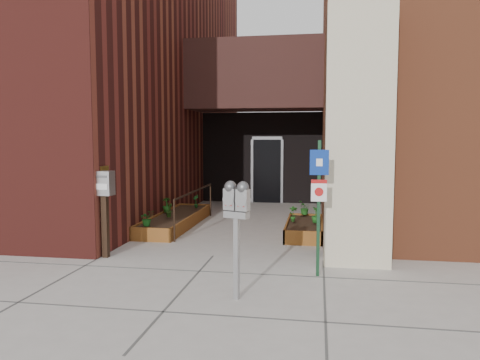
% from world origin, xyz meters
% --- Properties ---
extents(ground, '(80.00, 80.00, 0.00)m').
position_xyz_m(ground, '(0.00, 0.00, 0.00)').
color(ground, '#9E9991').
rests_on(ground, ground).
extents(architecture, '(20.00, 14.60, 10.00)m').
position_xyz_m(architecture, '(-0.18, 6.89, 4.98)').
color(architecture, maroon).
rests_on(architecture, ground).
extents(planter_left, '(0.90, 3.60, 0.30)m').
position_xyz_m(planter_left, '(-1.55, 2.70, 0.13)').
color(planter_left, brown).
rests_on(planter_left, ground).
extents(planter_right, '(0.80, 2.20, 0.30)m').
position_xyz_m(planter_right, '(1.60, 2.20, 0.13)').
color(planter_right, brown).
rests_on(planter_right, ground).
extents(handrail, '(0.04, 3.34, 0.90)m').
position_xyz_m(handrail, '(-1.05, 2.65, 0.75)').
color(handrail, black).
rests_on(handrail, ground).
extents(parking_meter, '(0.37, 0.23, 1.60)m').
position_xyz_m(parking_meter, '(0.83, -2.18, 1.24)').
color(parking_meter, '#939496').
rests_on(parking_meter, ground).
extents(sign_post, '(0.29, 0.08, 2.13)m').
position_xyz_m(sign_post, '(1.90, -0.94, 1.31)').
color(sign_post, '#14371F').
rests_on(sign_post, ground).
extents(payment_dropbox, '(0.33, 0.26, 1.57)m').
position_xyz_m(payment_dropbox, '(-1.90, -0.40, 1.13)').
color(payment_dropbox, black).
rests_on(payment_dropbox, ground).
extents(shrub_left_a, '(0.42, 0.42, 0.33)m').
position_xyz_m(shrub_left_a, '(-1.68, 1.10, 0.46)').
color(shrub_left_a, '#1C621C').
rests_on(shrub_left_a, planter_left).
extents(shrub_left_b, '(0.19, 0.19, 0.32)m').
position_xyz_m(shrub_left_b, '(-1.58, 2.25, 0.46)').
color(shrub_left_b, '#265117').
rests_on(shrub_left_b, planter_left).
extents(shrub_left_c, '(0.28, 0.28, 0.38)m').
position_xyz_m(shrub_left_c, '(-1.85, 2.93, 0.49)').
color(shrub_left_c, '#21621C').
rests_on(shrub_left_c, planter_left).
extents(shrub_left_d, '(0.26, 0.26, 0.35)m').
position_xyz_m(shrub_left_d, '(-1.32, 3.75, 0.47)').
color(shrub_left_d, '#18551E').
rests_on(shrub_left_d, planter_left).
extents(shrub_right_a, '(0.25, 0.25, 0.35)m').
position_xyz_m(shrub_right_a, '(1.85, 2.07, 0.47)').
color(shrub_right_a, '#1C5A19').
rests_on(shrub_right_a, planter_right).
extents(shrub_right_b, '(0.20, 0.20, 0.36)m').
position_xyz_m(shrub_right_b, '(1.35, 2.13, 0.48)').
color(shrub_right_b, '#215F1B').
rests_on(shrub_right_b, planter_right).
extents(shrub_right_c, '(0.35, 0.35, 0.34)m').
position_xyz_m(shrub_right_c, '(1.57, 3.10, 0.47)').
color(shrub_right_c, '#1C5518').
rests_on(shrub_right_c, planter_right).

